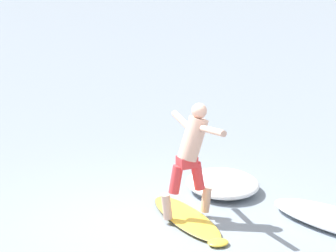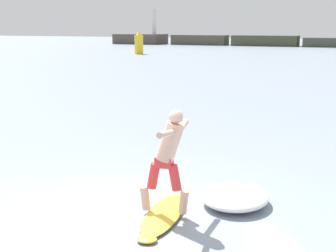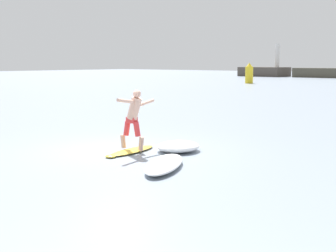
# 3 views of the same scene
# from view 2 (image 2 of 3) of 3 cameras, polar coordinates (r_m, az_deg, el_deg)

# --- Properties ---
(ground_plane) EXTENTS (200.00, 200.00, 0.00)m
(ground_plane) POSITION_cam_2_polar(r_m,az_deg,el_deg) (7.65, -3.78, -10.50)
(ground_plane) COLOR gray
(rock_jetty_breakwater) EXTENTS (67.15, 4.98, 5.36)m
(rock_jetty_breakwater) POSITION_cam_2_polar(r_m,az_deg,el_deg) (68.52, 18.45, 9.72)
(rock_jetty_breakwater) COLOR #49423B
(rock_jetty_breakwater) RESTS_ON ground
(surfboard) EXTENTS (0.76, 2.01, 0.22)m
(surfboard) POSITION_cam_2_polar(r_m,az_deg,el_deg) (7.46, -0.54, -10.73)
(surfboard) COLOR yellow
(surfboard) RESTS_ON ground
(surfer) EXTENTS (0.81, 1.55, 1.64)m
(surfer) POSITION_cam_2_polar(r_m,az_deg,el_deg) (7.14, 0.09, -3.30)
(surfer) COLOR #D3A38E
(surfer) RESTS_ON surfboard
(channel_marker_buoy) EXTENTS (0.89, 0.89, 2.34)m
(channel_marker_buoy) POSITION_cam_2_polar(r_m,az_deg,el_deg) (48.98, -3.57, 10.01)
(channel_marker_buoy) COLOR yellow
(channel_marker_buoy) RESTS_ON ground
(wave_foam_at_tail) EXTENTS (1.15, 1.30, 0.28)m
(wave_foam_at_tail) POSITION_cam_2_polar(r_m,az_deg,el_deg) (7.98, 8.16, -8.52)
(wave_foam_at_tail) COLOR white
(wave_foam_at_tail) RESTS_ON ground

